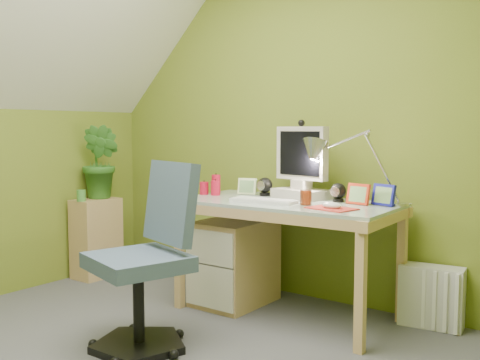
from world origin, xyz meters
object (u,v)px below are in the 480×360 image
Objects in this scene: desk at (286,258)px; task_chair at (138,259)px; side_ledge at (96,238)px; desk_lamp at (368,151)px; potted_plant at (101,162)px; monitor at (302,157)px; radiator at (431,296)px.

desk is 1.00m from task_chair.
side_ledge is (-1.68, -0.11, -0.05)m from desk.
desk_lamp is 1.09× the size of potted_plant.
desk_lamp is at bearing 9.69° from monitor.
task_chair reaches higher than radiator.
side_ledge is 1.58m from task_chair.
side_ledge is at bearing -110.45° from potted_plant.
side_ledge is at bearing -174.29° from desk_lamp.
desk is at bearing 87.06° from task_chair.
desk_lamp is (0.45, 0.00, 0.05)m from monitor.
desk is 0.83m from desk_lamp.
monitor is 1.68m from potted_plant.
desk is 2.17× the size of side_ledge.
monitor is at bearing 9.87° from side_ledge.
potted_plant reaches higher than side_ledge.
task_chair is (-0.34, -1.11, -0.50)m from monitor.
task_chair is (1.34, -0.82, 0.18)m from side_ledge.
task_chair is (-0.34, -0.93, 0.13)m from desk.
task_chair reaches higher than desk.
radiator is at bearing 8.81° from potted_plant.
potted_plant is (-1.66, -0.24, -0.08)m from monitor.
monitor reaches higher than radiator.
monitor reaches higher than potted_plant.
desk is 3.71× the size of radiator.
monitor is (0.00, 0.18, 0.63)m from desk.
task_chair is at bearing -139.23° from radiator.
side_ledge is 0.64× the size of task_chair.
monitor is 0.87× the size of side_ledge.
radiator is (1.14, 1.25, -0.30)m from task_chair.
monitor reaches higher than side_ledge.
task_chair reaches higher than side_ledge.
side_ledge is at bearing -177.88° from desk.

